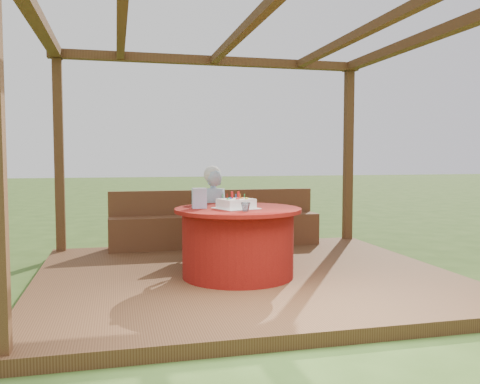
# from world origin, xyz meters

# --- Properties ---
(ground) EXTENTS (60.00, 60.00, 0.00)m
(ground) POSITION_xyz_m (0.00, 0.00, 0.00)
(ground) COLOR #34551C
(ground) RESTS_ON ground
(deck) EXTENTS (4.50, 4.00, 0.12)m
(deck) POSITION_xyz_m (0.00, 0.00, 0.06)
(deck) COLOR brown
(deck) RESTS_ON ground
(pergola) EXTENTS (4.50, 4.00, 2.72)m
(pergola) POSITION_xyz_m (0.00, 0.00, 2.41)
(pergola) COLOR brown
(pergola) RESTS_ON deck
(bench) EXTENTS (3.00, 0.42, 0.80)m
(bench) POSITION_xyz_m (0.00, 1.72, 0.38)
(bench) COLOR brown
(bench) RESTS_ON deck
(table) EXTENTS (1.35, 1.35, 0.74)m
(table) POSITION_xyz_m (-0.12, -0.16, 0.49)
(table) COLOR maroon
(table) RESTS_ON deck
(chair) EXTENTS (0.44, 0.44, 0.83)m
(chair) POSITION_xyz_m (-0.24, 1.03, 0.57)
(chair) COLOR #3C2313
(chair) RESTS_ON deck
(elderly_woman) EXTENTS (0.42, 0.28, 1.18)m
(elderly_woman) POSITION_xyz_m (-0.25, 0.62, 0.72)
(elderly_woman) COLOR #91BAD7
(elderly_woman) RESTS_ON deck
(birthday_cake) EXTENTS (0.50, 0.50, 0.18)m
(birthday_cake) POSITION_xyz_m (-0.15, -0.21, 0.91)
(birthday_cake) COLOR white
(birthday_cake) RESTS_ON table
(gift_bag) EXTENTS (0.15, 0.10, 0.21)m
(gift_bag) POSITION_xyz_m (-0.53, -0.09, 0.97)
(gift_bag) COLOR #C781B5
(gift_bag) RESTS_ON table
(drinking_glass) EXTENTS (0.10, 0.10, 0.09)m
(drinking_glass) POSITION_xyz_m (-0.12, -0.50, 0.90)
(drinking_glass) COLOR white
(drinking_glass) RESTS_ON table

